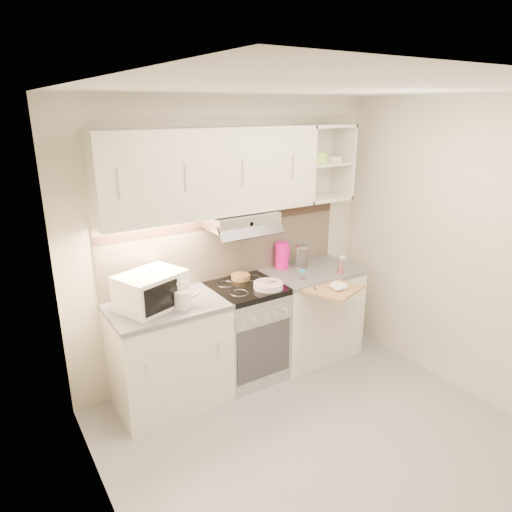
{
  "coord_description": "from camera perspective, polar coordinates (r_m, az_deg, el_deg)",
  "views": [
    {
      "loc": [
        -1.95,
        -2.1,
        2.4
      ],
      "look_at": [
        0.01,
        0.95,
        1.21
      ],
      "focal_mm": 32.0,
      "sensor_mm": 36.0,
      "label": 1
    }
  ],
  "objects": [
    {
      "name": "ground",
      "position": [
        3.74,
        8.41,
        -22.05
      ],
      "size": [
        3.0,
        3.0,
        0.0
      ],
      "primitive_type": "plane",
      "color": "#99999C",
      "rests_on": "ground"
    },
    {
      "name": "room_shell",
      "position": [
        3.24,
        5.51,
        4.23
      ],
      "size": [
        3.04,
        2.84,
        2.52
      ],
      "color": "beige",
      "rests_on": "ground"
    },
    {
      "name": "base_cabinet_left",
      "position": [
        3.94,
        -10.76,
        -12.2
      ],
      "size": [
        0.9,
        0.6,
        0.86
      ],
      "primitive_type": "cube",
      "color": "silver",
      "rests_on": "ground"
    },
    {
      "name": "worktop_left",
      "position": [
        3.74,
        -11.16,
        -6.23
      ],
      "size": [
        0.92,
        0.62,
        0.04
      ],
      "primitive_type": "cube",
      "color": "slate",
      "rests_on": "base_cabinet_left"
    },
    {
      "name": "base_cabinet_right",
      "position": [
        4.63,
        6.77,
        -7.21
      ],
      "size": [
        0.9,
        0.6,
        0.86
      ],
      "primitive_type": "cube",
      "color": "silver",
      "rests_on": "ground"
    },
    {
      "name": "worktop_right",
      "position": [
        4.45,
        6.99,
        -1.96
      ],
      "size": [
        0.92,
        0.62,
        0.04
      ],
      "primitive_type": "cube",
      "color": "slate",
      "rests_on": "base_cabinet_right"
    },
    {
      "name": "electric_range",
      "position": [
        4.22,
        -1.22,
        -9.36
      ],
      "size": [
        0.6,
        0.6,
        0.9
      ],
      "color": "#B7B7BC",
      "rests_on": "ground"
    },
    {
      "name": "microwave",
      "position": [
        3.66,
        -12.98,
        -4.18
      ],
      "size": [
        0.59,
        0.51,
        0.28
      ],
      "rotation": [
        0.0,
        0.0,
        0.35
      ],
      "color": "white",
      "rests_on": "worktop_left"
    },
    {
      "name": "watering_can",
      "position": [
        3.62,
        -9.12,
        -5.21
      ],
      "size": [
        0.26,
        0.14,
        0.22
      ],
      "rotation": [
        0.0,
        0.0,
        -0.3
      ],
      "color": "silver",
      "rests_on": "worktop_left"
    },
    {
      "name": "plate_stack",
      "position": [
        3.97,
        1.55,
        -3.67
      ],
      "size": [
        0.26,
        0.26,
        0.05
      ],
      "rotation": [
        0.0,
        0.0,
        -0.32
      ],
      "color": "silver",
      "rests_on": "electric_range"
    },
    {
      "name": "bread_loaf",
      "position": [
        4.17,
        -1.94,
        -2.62
      ],
      "size": [
        0.17,
        0.17,
        0.04
      ],
      "primitive_type": "cylinder",
      "color": "olive",
      "rests_on": "electric_range"
    },
    {
      "name": "pink_pitcher",
      "position": [
        4.43,
        3.28,
        0.07
      ],
      "size": [
        0.14,
        0.13,
        0.26
      ],
      "rotation": [
        0.0,
        0.0,
        -0.32
      ],
      "color": "#F10B90",
      "rests_on": "worktop_right"
    },
    {
      "name": "glass_jar",
      "position": [
        4.45,
        5.77,
        -0.08
      ],
      "size": [
        0.12,
        0.12,
        0.23
      ],
      "rotation": [
        0.0,
        0.0,
        0.04
      ],
      "color": "white",
      "rests_on": "worktop_right"
    },
    {
      "name": "spice_jar",
      "position": [
        4.19,
        5.84,
        -2.3
      ],
      "size": [
        0.06,
        0.06,
        0.08
      ],
      "rotation": [
        0.0,
        0.0,
        0.23
      ],
      "color": "white",
      "rests_on": "worktop_right"
    },
    {
      "name": "spray_bottle",
      "position": [
        4.37,
        10.56,
        -1.24
      ],
      "size": [
        0.07,
        0.07,
        0.18
      ],
      "rotation": [
        0.0,
        0.0,
        0.14
      ],
      "color": "#DF7C80",
      "rests_on": "worktop_right"
    },
    {
      "name": "cutting_board",
      "position": [
        4.09,
        9.61,
        -4.05
      ],
      "size": [
        0.55,
        0.52,
        0.02
      ],
      "primitive_type": "cube",
      "rotation": [
        0.0,
        0.0,
        0.33
      ],
      "color": "tan",
      "rests_on": "base_cabinet_right"
    },
    {
      "name": "dish_towel",
      "position": [
        4.09,
        10.1,
        -3.48
      ],
      "size": [
        0.25,
        0.22,
        0.06
      ],
      "primitive_type": null,
      "rotation": [
        0.0,
        0.0,
        0.14
      ],
      "color": "silver",
      "rests_on": "cutting_board"
    }
  ]
}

